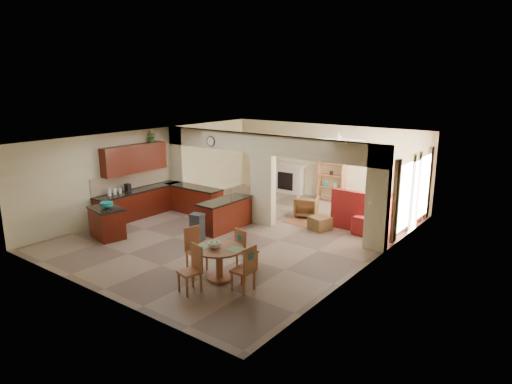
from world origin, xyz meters
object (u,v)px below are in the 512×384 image
Objects in this scene: dining_table at (219,259)px; armchair at (306,207)px; kitchen_island at (107,223)px; sofa at (389,215)px.

armchair is (-0.97, 5.41, -0.17)m from dining_table.
sofa is (6.05, 5.74, -0.05)m from kitchen_island.
kitchen_island is 0.43× the size of sofa.
sofa reaches higher than armchair.
sofa is 3.68× the size of armchair.
sofa reaches higher than dining_table.
dining_table reaches higher than armchair.
kitchen_island reaches higher than sofa.
kitchen_island is 1.56× the size of armchair.
sofa is at bearing 170.91° from armchair.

